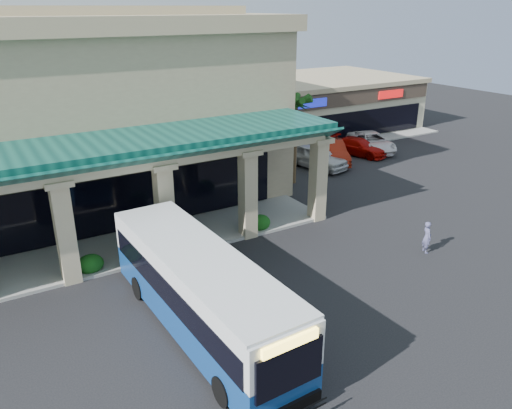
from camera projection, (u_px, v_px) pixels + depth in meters
ground at (278, 288)px, 21.53m from camera, size 110.00×110.00×0.00m
main_building at (8, 113)px, 28.35m from camera, size 30.80×14.80×11.35m
arcade at (44, 212)px, 22.07m from camera, size 30.00×6.20×5.70m
strip_mall at (298, 104)px, 48.34m from camera, size 22.50×12.50×4.90m
palm_0 at (295, 136)px, 33.13m from camera, size 2.40×2.40×6.60m
palm_1 at (282, 131)px, 36.14m from camera, size 2.40×2.40×5.80m
broadleaf_tree at (226, 128)px, 39.36m from camera, size 2.60×2.60×4.81m
transit_bus at (200, 293)px, 18.18m from camera, size 3.04×11.47×3.18m
pedestrian at (427, 237)px, 24.38m from camera, size 0.57×0.69×1.62m
car_silver at (316, 156)px, 37.27m from camera, size 3.15×5.45×1.74m
car_white at (332, 152)px, 38.61m from camera, size 3.73×5.38×1.68m
car_red at (358, 147)px, 40.49m from camera, size 3.54×5.15×1.38m
car_gray at (371, 142)px, 41.73m from camera, size 4.04×5.98×1.52m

